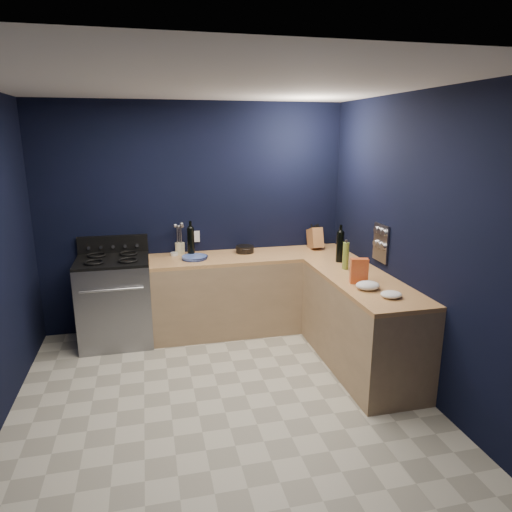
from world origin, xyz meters
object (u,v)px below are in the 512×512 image
object	(u,v)px
plate_stack	(194,258)
knife_block	(315,238)
crouton_bag	(359,271)
utensil_crock	(180,249)
gas_range	(116,302)

from	to	relation	value
plate_stack	knife_block	xyz separation A→B (m)	(1.47, 0.17, 0.10)
knife_block	crouton_bag	xyz separation A→B (m)	(-0.08, -1.37, -0.00)
knife_block	utensil_crock	bearing A→B (deg)	176.84
plate_stack	crouton_bag	distance (m)	1.85
utensil_crock	crouton_bag	bearing A→B (deg)	-43.44
plate_stack	utensil_crock	size ratio (longest dim) A/B	2.04
utensil_crock	crouton_bag	size ratio (longest dim) A/B	0.58
knife_block	gas_range	bearing A→B (deg)	-176.87
utensil_crock	gas_range	bearing A→B (deg)	-163.17
gas_range	plate_stack	size ratio (longest dim) A/B	3.32
crouton_bag	plate_stack	bearing A→B (deg)	153.46
plate_stack	utensil_crock	world-z (taller)	utensil_crock
utensil_crock	crouton_bag	distance (m)	2.11
plate_stack	knife_block	bearing A→B (deg)	6.44
utensil_crock	knife_block	bearing A→B (deg)	-2.77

